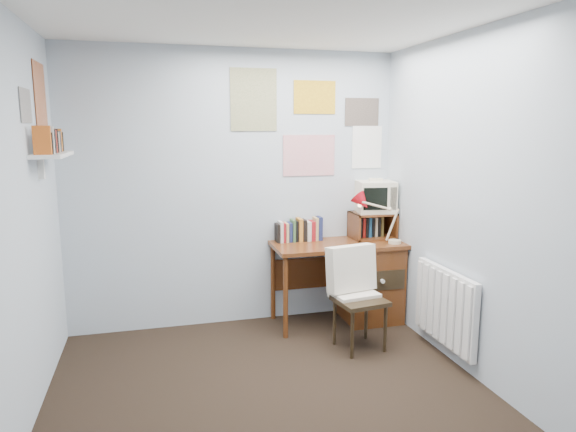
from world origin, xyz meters
name	(u,v)px	position (x,y,z in m)	size (l,w,h in m)	color
ground	(283,421)	(0.00, 0.00, 0.00)	(3.50, 3.50, 0.00)	black
back_wall	(235,190)	(0.00, 1.75, 1.25)	(3.00, 0.02, 2.50)	#A6B1BE
right_wall	(503,214)	(1.50, 0.00, 1.25)	(0.02, 3.50, 2.50)	#A6B1BE
desk	(364,278)	(1.17, 1.48, 0.41)	(1.20, 0.55, 0.76)	#5E3015
desk_chair	(360,301)	(0.88, 0.88, 0.41)	(0.42, 0.40, 0.82)	black
desk_lamp	(395,221)	(1.40, 1.33, 0.97)	(0.29, 0.25, 0.42)	#B60C18
tv_riser	(372,225)	(1.29, 1.59, 0.89)	(0.40, 0.30, 0.25)	#5E3015
crt_tv	(375,195)	(1.32, 1.61, 1.17)	(0.34, 0.32, 0.32)	beige
book_row	(307,229)	(0.66, 1.66, 0.87)	(0.60, 0.14, 0.22)	#5E3015
radiator	(445,307)	(1.46, 0.55, 0.42)	(0.09, 0.80, 0.60)	white
wall_shelf	(52,155)	(-1.40, 1.10, 1.62)	(0.20, 0.62, 0.24)	white
posters_back	(309,123)	(0.70, 1.74, 1.85)	(1.20, 0.01, 0.90)	white
posters_left	(33,100)	(-1.49, 1.10, 2.00)	(0.01, 0.70, 0.60)	white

